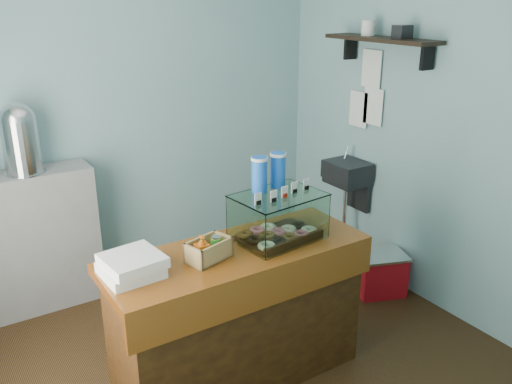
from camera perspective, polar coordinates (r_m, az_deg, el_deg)
ground at (r=3.88m, az=-3.82°, el=-16.70°), size 3.50×3.50×0.00m
room_shell at (r=3.18m, az=-4.19°, el=8.93°), size 3.54×3.04×2.82m
counter at (r=3.43m, az=-1.88°, el=-12.75°), size 1.60×0.60×0.90m
back_shelf at (r=4.46m, az=-22.75°, el=-4.92°), size 1.00×0.32×1.10m
display_case at (r=3.32m, az=2.07°, el=-2.09°), size 0.56×0.44×0.50m
condiment_crate at (r=3.08m, az=-5.08°, el=-6.13°), size 0.28×0.21×0.17m
pastry_boxes at (r=2.99m, az=-12.96°, el=-7.55°), size 0.33×0.32×0.12m
coffee_urn at (r=4.19m, az=-23.62°, el=5.35°), size 0.28×0.28×0.52m
red_cooler at (r=4.59m, az=12.92°, el=-8.32°), size 0.47×0.42×0.35m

